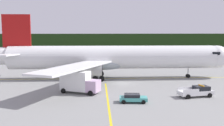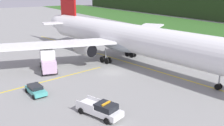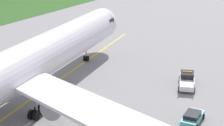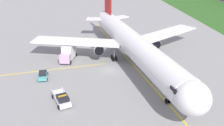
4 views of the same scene
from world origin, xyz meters
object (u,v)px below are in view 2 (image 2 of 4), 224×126
Objects in this scene: ops_pickup_truck at (101,109)px; staff_car at (36,89)px; catering_truck at (48,59)px; airliner at (129,38)px.

ops_pickup_truck reaches higher than staff_car.
catering_truck is 1.72× the size of staff_car.
ops_pickup_truck is 20.02m from catering_truck.
ops_pickup_truck is 0.84× the size of catering_truck.
catering_truck is 10.94m from staff_car.
airliner reaches higher than ops_pickup_truck.
airliner is at bearing 105.44° from staff_car.
airliner reaches higher than staff_car.
ops_pickup_truck is at bearing 23.04° from staff_car.
airliner is 9.41× the size of ops_pickup_truck.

